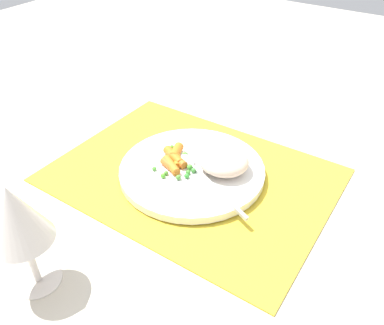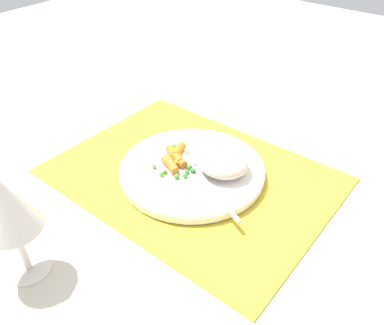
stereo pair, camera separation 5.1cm
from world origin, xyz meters
name	(u,v)px [view 1 (the left image)]	position (x,y,z in m)	size (l,w,h in m)	color
ground_plane	(192,176)	(0.00, 0.00, 0.00)	(2.40, 2.40, 0.00)	beige
placemat	(192,174)	(0.00, 0.00, 0.00)	(0.48, 0.36, 0.01)	gold
plate	(192,170)	(0.00, 0.00, 0.01)	(0.26, 0.26, 0.01)	white
rice_mound	(223,161)	(-0.05, -0.02, 0.04)	(0.09, 0.08, 0.04)	beige
carrot_portion	(174,159)	(0.04, 0.01, 0.03)	(0.06, 0.08, 0.02)	orange
pea_scatter	(180,168)	(0.01, 0.02, 0.02)	(0.08, 0.09, 0.01)	#58A933
fork	(203,176)	(-0.03, 0.01, 0.02)	(0.19, 0.09, 0.01)	#B8B8B8
wine_glass	(16,217)	(0.05, 0.30, 0.12)	(0.08, 0.08, 0.17)	silver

